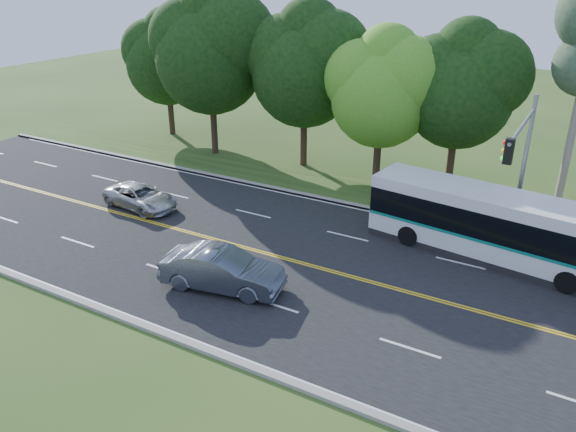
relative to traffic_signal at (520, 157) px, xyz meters
The scene contains 12 objects.
ground 9.65m from the traffic_signal, 140.23° to the right, with size 120.00×120.00×0.00m, color #2A4818.
road 9.65m from the traffic_signal, 140.23° to the right, with size 60.00×14.00×0.02m, color black.
curb_north 8.15m from the traffic_signal, 164.96° to the left, with size 60.00×0.30×0.15m, color gray.
curb_south 14.86m from the traffic_signal, 117.35° to the right, with size 60.00×0.30×0.15m, color gray.
grass_verge 8.74m from the traffic_signal, 151.03° to the left, with size 60.00×4.00×0.10m, color #2A4818.
lane_markings 9.71m from the traffic_signal, 140.63° to the right, with size 57.60×13.82×0.00m.
tree_row 13.61m from the traffic_signal, 150.00° to the left, with size 44.70×9.10×13.84m.
bougainvillea_hedge 4.86m from the traffic_signal, 75.94° to the left, with size 9.50×2.25×1.50m.
traffic_signal is the anchor object (origin of this frame).
transit_bus 3.23m from the traffic_signal, 112.69° to the right, with size 11.89×4.05×3.05m.
sedan 13.51m from the traffic_signal, 136.99° to the right, with size 1.76×5.05×1.67m, color slate.
suv 19.16m from the traffic_signal, 167.06° to the right, with size 2.05×4.45×1.24m, color #ABADAF.
Camera 1 is at (9.17, -19.38, 12.16)m, focal length 35.00 mm.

